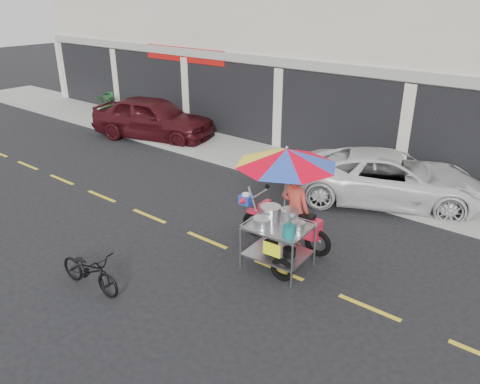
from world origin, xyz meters
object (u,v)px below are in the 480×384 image
Objects in this scene: white_pickup at (391,178)px; near_bicycle at (90,270)px; maroon_sedan at (153,118)px; food_vendor_rig at (287,188)px.

near_bicycle is (-2.86, -7.49, -0.29)m from white_pickup.
maroon_sedan is at bearing 36.52° from near_bicycle.
maroon_sedan is 1.77× the size of food_vendor_rig.
maroon_sedan is at bearing 67.34° from white_pickup.
white_pickup is 8.02m from near_bicycle.
near_bicycle is at bearing -129.29° from food_vendor_rig.
maroon_sedan reaches higher than white_pickup.
white_pickup is (9.46, 0.00, -0.13)m from maroon_sedan.
white_pickup is 1.83× the size of food_vendor_rig.
food_vendor_rig reaches higher than maroon_sedan.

